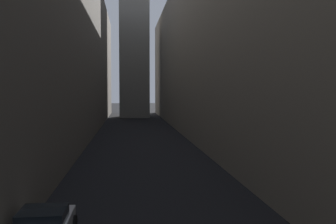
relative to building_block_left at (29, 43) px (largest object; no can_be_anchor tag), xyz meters
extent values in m
plane|color=black|center=(12.29, -2.00, -10.92)|extent=(264.00, 264.00, 0.00)
cube|color=#60594F|center=(0.00, 0.00, 0.00)|extent=(13.59, 108.00, 21.84)
cube|color=gray|center=(24.23, 0.00, -0.28)|extent=(12.87, 108.00, 21.28)
cube|color=gray|center=(12.29, 37.70, 8.33)|extent=(6.17, 6.17, 38.51)
cube|color=black|center=(7.89, -31.25, -9.79)|extent=(1.63, 1.68, 0.47)
cylinder|color=black|center=(8.78, -29.80, -10.59)|extent=(0.22, 0.67, 0.67)
camera|label=1|loc=(10.98, -45.56, -5.27)|focal=42.04mm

